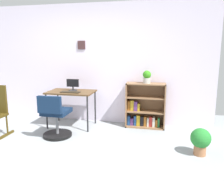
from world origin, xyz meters
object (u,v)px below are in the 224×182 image
(monitor, at_px, (73,85))
(potted_plant_on_shelf, at_px, (147,77))
(desk, at_px, (71,94))
(office_chair, at_px, (55,119))
(keyboard, at_px, (70,92))
(bookshelf_low, at_px, (144,107))
(potted_plant_floor, at_px, (201,140))

(monitor, height_order, potted_plant_on_shelf, potted_plant_on_shelf)
(desk, height_order, office_chair, office_chair)
(potted_plant_on_shelf, bearing_deg, monitor, -173.69)
(keyboard, distance_m, bookshelf_low, 1.53)
(office_chair, bearing_deg, potted_plant_on_shelf, 29.56)
(desk, bearing_deg, keyboard, -74.07)
(desk, height_order, potted_plant_floor, desk)
(desk, bearing_deg, office_chair, -94.41)
(keyboard, height_order, office_chair, office_chair)
(desk, xyz_separation_m, potted_plant_on_shelf, (1.50, 0.24, 0.37))
(bookshelf_low, relative_size, potted_plant_floor, 2.20)
(bookshelf_low, bearing_deg, office_chair, -148.40)
(keyboard, xyz_separation_m, potted_plant_floor, (2.34, -0.68, -0.51))
(keyboard, height_order, potted_plant_floor, keyboard)
(desk, relative_size, monitor, 3.64)
(desk, relative_size, potted_plant_floor, 2.25)
(monitor, distance_m, potted_plant_floor, 2.61)
(bookshelf_low, distance_m, potted_plant_on_shelf, 0.64)
(monitor, bearing_deg, potted_plant_on_shelf, 6.31)
(bookshelf_low, distance_m, potted_plant_floor, 1.45)
(office_chair, relative_size, bookshelf_low, 0.88)
(office_chair, height_order, potted_plant_floor, office_chair)
(desk, relative_size, bookshelf_low, 1.03)
(monitor, relative_size, keyboard, 0.67)
(monitor, xyz_separation_m, keyboard, (0.03, -0.21, -0.10))
(office_chair, distance_m, bookshelf_low, 1.78)
(monitor, distance_m, keyboard, 0.24)
(monitor, relative_size, bookshelf_low, 0.28)
(desk, distance_m, bookshelf_low, 1.52)
(keyboard, distance_m, potted_plant_floor, 2.49)
(keyboard, distance_m, potted_plant_on_shelf, 1.54)
(desk, relative_size, office_chair, 1.17)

